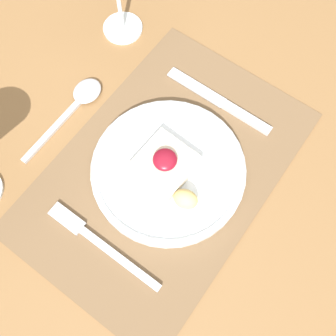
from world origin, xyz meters
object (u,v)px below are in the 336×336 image
object	(u,v)px
dinner_plate	(168,170)
knife	(225,105)
fork	(96,241)
spoon	(80,99)

from	to	relation	value
dinner_plate	knife	xyz separation A→B (m)	(0.16, -0.01, -0.01)
fork	spoon	xyz separation A→B (m)	(0.18, 0.18, 0.00)
fork	knife	xyz separation A→B (m)	(0.32, -0.03, 0.00)
dinner_plate	knife	size ratio (longest dim) A/B	1.20
knife	spoon	distance (m)	0.26
dinner_plate	knife	distance (m)	0.16
spoon	knife	bearing A→B (deg)	-59.77
spoon	fork	bearing A→B (deg)	-137.07
dinner_plate	fork	size ratio (longest dim) A/B	1.20
fork	knife	world-z (taller)	knife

